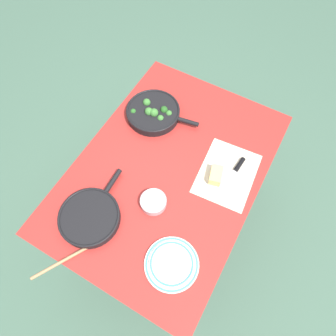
% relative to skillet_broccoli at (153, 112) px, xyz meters
% --- Properties ---
extents(ground_plane, '(14.00, 14.00, 0.00)m').
position_rel_skillet_broccoli_xyz_m(ground_plane, '(0.27, 0.24, -0.76)').
color(ground_plane, '#476B56').
extents(dining_table_red, '(1.29, 0.91, 0.73)m').
position_rel_skillet_broccoli_xyz_m(dining_table_red, '(0.27, 0.24, -0.11)').
color(dining_table_red, '#B72D28').
rests_on(dining_table_red, ground_plane).
extents(skillet_broccoli, '(0.30, 0.42, 0.08)m').
position_rel_skillet_broccoli_xyz_m(skillet_broccoli, '(0.00, 0.00, 0.00)').
color(skillet_broccoli, black).
rests_on(skillet_broccoli, dining_table_red).
extents(skillet_eggs, '(0.42, 0.29, 0.05)m').
position_rel_skillet_broccoli_xyz_m(skillet_eggs, '(0.67, 0.05, -0.00)').
color(skillet_eggs, black).
rests_on(skillet_eggs, dining_table_red).
extents(wooden_spoon, '(0.32, 0.20, 0.02)m').
position_rel_skillet_broccoli_xyz_m(wooden_spoon, '(0.83, 0.10, -0.02)').
color(wooden_spoon, tan).
rests_on(wooden_spoon, dining_table_red).
extents(parchment_sheet, '(0.37, 0.30, 0.00)m').
position_rel_skillet_broccoli_xyz_m(parchment_sheet, '(0.14, 0.52, -0.03)').
color(parchment_sheet, beige).
rests_on(parchment_sheet, dining_table_red).
extents(grater_knife, '(0.25, 0.05, 0.02)m').
position_rel_skillet_broccoli_xyz_m(grater_knife, '(0.10, 0.55, -0.02)').
color(grater_knife, silver).
rests_on(grater_knife, dining_table_red).
extents(cheese_block, '(0.11, 0.08, 0.05)m').
position_rel_skillet_broccoli_xyz_m(cheese_block, '(0.19, 0.48, -0.00)').
color(cheese_block, '#EFD67A').
rests_on(cheese_block, dining_table_red).
extents(dinner_plate_stack, '(0.24, 0.24, 0.03)m').
position_rel_skillet_broccoli_xyz_m(dinner_plate_stack, '(0.67, 0.49, -0.02)').
color(dinner_plate_stack, silver).
rests_on(dinner_plate_stack, dining_table_red).
extents(prep_bowl_steel, '(0.13, 0.13, 0.04)m').
position_rel_skillet_broccoli_xyz_m(prep_bowl_steel, '(0.46, 0.27, -0.01)').
color(prep_bowl_steel, '#B7B7BC').
rests_on(prep_bowl_steel, dining_table_red).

